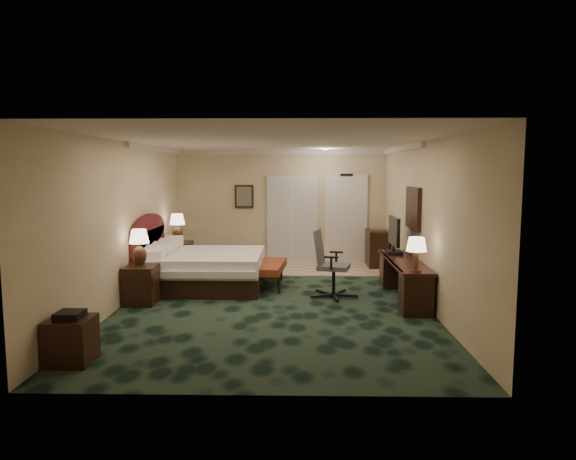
{
  "coord_description": "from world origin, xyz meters",
  "views": [
    {
      "loc": [
        0.4,
        -8.6,
        2.21
      ],
      "look_at": [
        0.22,
        0.6,
        1.15
      ],
      "focal_mm": 32.0,
      "sensor_mm": 36.0,
      "label": 1
    }
  ],
  "objects_px": {
    "bed_bench": "(271,275)",
    "minibar": "(377,248)",
    "desk": "(404,280)",
    "nightstand_near": "(141,285)",
    "lamp_near": "(139,248)",
    "side_table": "(71,340)",
    "bed": "(207,270)",
    "tv": "(394,235)",
    "desk_chair": "(334,264)",
    "lamp_far": "(177,228)",
    "nightstand_far": "(179,257)"
  },
  "relations": [
    {
      "from": "side_table",
      "to": "desk_chair",
      "type": "relative_size",
      "value": 0.44
    },
    {
      "from": "bed",
      "to": "lamp_far",
      "type": "distance_m",
      "value": 1.75
    },
    {
      "from": "desk",
      "to": "tv",
      "type": "distance_m",
      "value": 0.98
    },
    {
      "from": "lamp_far",
      "to": "desk",
      "type": "distance_m",
      "value": 5.01
    },
    {
      "from": "nightstand_far",
      "to": "tv",
      "type": "distance_m",
      "value": 4.72
    },
    {
      "from": "lamp_near",
      "to": "lamp_far",
      "type": "relative_size",
      "value": 0.99
    },
    {
      "from": "bed_bench",
      "to": "nightstand_far",
      "type": "bearing_deg",
      "value": 151.96
    },
    {
      "from": "minibar",
      "to": "tv",
      "type": "bearing_deg",
      "value": -91.34
    },
    {
      "from": "side_table",
      "to": "tv",
      "type": "bearing_deg",
      "value": 40.44
    },
    {
      "from": "nightstand_far",
      "to": "desk",
      "type": "distance_m",
      "value": 5.0
    },
    {
      "from": "desk",
      "to": "minibar",
      "type": "distance_m",
      "value": 3.07
    },
    {
      "from": "nightstand_near",
      "to": "side_table",
      "type": "relative_size",
      "value": 1.21
    },
    {
      "from": "tv",
      "to": "desk_chair",
      "type": "xyz_separation_m",
      "value": [
        -1.15,
        -0.59,
        -0.43
      ]
    },
    {
      "from": "desk_chair",
      "to": "minibar",
      "type": "height_order",
      "value": "desk_chair"
    },
    {
      "from": "lamp_near",
      "to": "desk_chair",
      "type": "height_order",
      "value": "lamp_near"
    },
    {
      "from": "desk",
      "to": "nightstand_near",
      "type": "bearing_deg",
      "value": -175.26
    },
    {
      "from": "bed_bench",
      "to": "minibar",
      "type": "relative_size",
      "value": 1.6
    },
    {
      "from": "desk",
      "to": "desk_chair",
      "type": "xyz_separation_m",
      "value": [
        -1.2,
        0.11,
        0.25
      ]
    },
    {
      "from": "nightstand_near",
      "to": "side_table",
      "type": "xyz_separation_m",
      "value": [
        -0.0,
        -2.68,
        -0.05
      ]
    },
    {
      "from": "side_table",
      "to": "desk",
      "type": "xyz_separation_m",
      "value": [
        4.45,
        3.05,
        0.08
      ]
    },
    {
      "from": "lamp_far",
      "to": "nightstand_far",
      "type": "bearing_deg",
      "value": 87.2
    },
    {
      "from": "bed",
      "to": "minibar",
      "type": "bearing_deg",
      "value": 31.69
    },
    {
      "from": "bed",
      "to": "desk",
      "type": "distance_m",
      "value": 3.67
    },
    {
      "from": "lamp_near",
      "to": "minibar",
      "type": "height_order",
      "value": "lamp_near"
    },
    {
      "from": "desk",
      "to": "desk_chair",
      "type": "bearing_deg",
      "value": 174.65
    },
    {
      "from": "lamp_far",
      "to": "nightstand_near",
      "type": "bearing_deg",
      "value": -90.22
    },
    {
      "from": "nightstand_far",
      "to": "bed",
      "type": "bearing_deg",
      "value": -58.95
    },
    {
      "from": "nightstand_near",
      "to": "bed_bench",
      "type": "height_order",
      "value": "nightstand_near"
    },
    {
      "from": "bed",
      "to": "lamp_far",
      "type": "bearing_deg",
      "value": 122.19
    },
    {
      "from": "side_table",
      "to": "bed",
      "type": "bearing_deg",
      "value": 77.32
    },
    {
      "from": "nightstand_near",
      "to": "lamp_far",
      "type": "distance_m",
      "value": 2.69
    },
    {
      "from": "nightstand_near",
      "to": "lamp_near",
      "type": "bearing_deg",
      "value": -171.97
    },
    {
      "from": "bed_bench",
      "to": "side_table",
      "type": "relative_size",
      "value": 2.55
    },
    {
      "from": "lamp_near",
      "to": "desk_chair",
      "type": "distance_m",
      "value": 3.31
    },
    {
      "from": "bed",
      "to": "desk",
      "type": "xyz_separation_m",
      "value": [
        3.57,
        -0.86,
        0.01
      ]
    },
    {
      "from": "bed",
      "to": "tv",
      "type": "distance_m",
      "value": 3.59
    },
    {
      "from": "bed",
      "to": "lamp_near",
      "type": "distance_m",
      "value": 1.64
    },
    {
      "from": "nightstand_near",
      "to": "bed_bench",
      "type": "xyz_separation_m",
      "value": [
        2.1,
        1.29,
        -0.09
      ]
    },
    {
      "from": "bed",
      "to": "side_table",
      "type": "height_order",
      "value": "bed"
    },
    {
      "from": "tv",
      "to": "minibar",
      "type": "relative_size",
      "value": 1.04
    },
    {
      "from": "desk",
      "to": "bed",
      "type": "bearing_deg",
      "value": 166.43
    },
    {
      "from": "bed",
      "to": "minibar",
      "type": "distance_m",
      "value": 4.2
    },
    {
      "from": "lamp_far",
      "to": "tv",
      "type": "distance_m",
      "value": 4.65
    },
    {
      "from": "nightstand_near",
      "to": "tv",
      "type": "height_order",
      "value": "tv"
    },
    {
      "from": "tv",
      "to": "desk_chair",
      "type": "distance_m",
      "value": 1.36
    },
    {
      "from": "desk_chair",
      "to": "minibar",
      "type": "xyz_separation_m",
      "value": [
        1.2,
        2.96,
        -0.18
      ]
    },
    {
      "from": "tv",
      "to": "minibar",
      "type": "height_order",
      "value": "tv"
    },
    {
      "from": "bed_bench",
      "to": "side_table",
      "type": "bearing_deg",
      "value": -112.41
    },
    {
      "from": "bed_bench",
      "to": "lamp_near",
      "type": "bearing_deg",
      "value": -143.1
    },
    {
      "from": "nightstand_far",
      "to": "lamp_far",
      "type": "xyz_separation_m",
      "value": [
        -0.0,
        -0.06,
        0.65
      ]
    }
  ]
}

